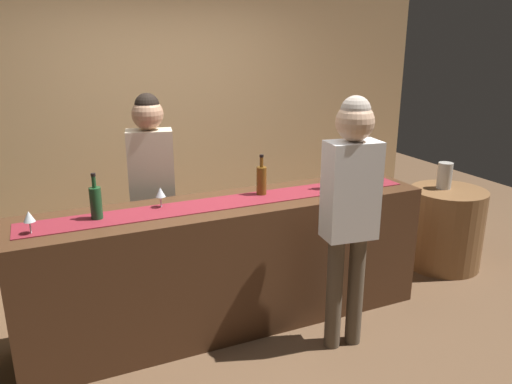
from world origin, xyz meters
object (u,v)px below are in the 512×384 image
wine_bottle_clear (330,175)px  wine_glass_near_customer (160,193)px  customer_sipping (350,199)px  round_side_table (445,228)px  wine_glass_mid_counter (355,174)px  vase_on_side_table (445,176)px  bartender (152,178)px  wine_glass_far_end (29,217)px  wine_bottle_amber (261,180)px  wine_bottle_green (96,202)px

wine_bottle_clear → wine_glass_near_customer: wine_bottle_clear is taller
customer_sipping → round_side_table: size_ratio=2.33×
wine_bottle_clear → wine_glass_mid_counter: bearing=-7.3°
wine_glass_near_customer → vase_on_side_table: wine_glass_near_customer is taller
bartender → customer_sipping: bearing=143.4°
wine_glass_near_customer → bartender: size_ratio=0.09×
customer_sipping → vase_on_side_table: size_ratio=7.19×
wine_glass_far_end → round_side_table: size_ratio=0.19×
round_side_table → wine_bottle_clear: bearing=-174.4°
wine_glass_near_customer → wine_glass_mid_counter: size_ratio=1.00×
bartender → round_side_table: 2.72m
bartender → round_side_table: bartender is taller
bartender → round_side_table: (2.60, -0.46, -0.66)m
round_side_table → vase_on_side_table: bearing=105.8°
wine_glass_mid_counter → bartender: bearing=156.4°
bartender → round_side_table: bearing=-178.1°
wine_bottle_clear → wine_bottle_amber: 0.54m
wine_bottle_green → wine_glass_far_end: wine_bottle_green is taller
wine_glass_near_customer → vase_on_side_table: 2.64m
wine_bottle_amber → vase_on_side_table: bearing=3.3°
round_side_table → wine_bottle_amber: bearing=-178.5°
wine_bottle_green → customer_sipping: bearing=-22.0°
wine_glass_far_end → bartender: bearing=37.3°
wine_bottle_clear → wine_glass_mid_counter: wine_bottle_clear is taller
wine_glass_mid_counter → wine_bottle_amber: bearing=171.4°
wine_glass_far_end → customer_sipping: 1.95m
wine_bottle_amber → vase_on_side_table: wine_bottle_amber is taller
wine_bottle_amber → bartender: 0.86m
wine_bottle_amber → wine_glass_mid_counter: size_ratio=2.10×
wine_bottle_clear → wine_bottle_amber: (-0.53, 0.09, 0.00)m
wine_bottle_clear → customer_sipping: bearing=-109.8°
wine_bottle_clear → bartender: bearing=153.9°
vase_on_side_table → bartender: bearing=171.1°
wine_bottle_amber → wine_bottle_green: bearing=-177.9°
wine_glass_mid_counter → round_side_table: bearing=7.9°
wine_bottle_green → vase_on_side_table: wine_bottle_green is taller
wine_bottle_amber → round_side_table: 2.03m
wine_glass_near_customer → wine_bottle_clear: bearing=-4.4°
wine_glass_near_customer → wine_bottle_amber: bearing=-0.9°
wine_bottle_clear → vase_on_side_table: bearing=8.2°
wine_glass_mid_counter → bartender: size_ratio=0.09×
wine_bottle_green → wine_bottle_clear: bearing=-1.4°
wine_bottle_green → wine_bottle_clear: size_ratio=1.00×
wine_bottle_amber → customer_sipping: (0.33, -0.65, 0.01)m
vase_on_side_table → wine_glass_near_customer: bearing=-177.9°
customer_sipping → wine_bottle_clear: bearing=77.3°
wine_glass_near_customer → bartender: (0.05, 0.50, -0.03)m
wine_bottle_clear → round_side_table: wine_bottle_clear is taller
wine_bottle_green → wine_bottle_clear: 1.70m
wine_glass_far_end → bartender: 1.09m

